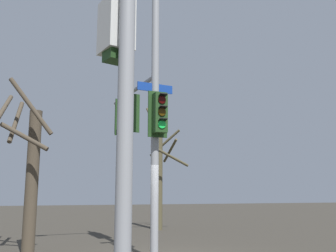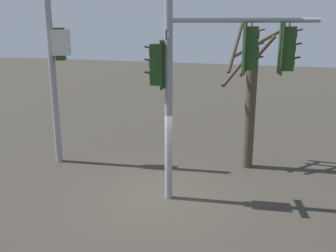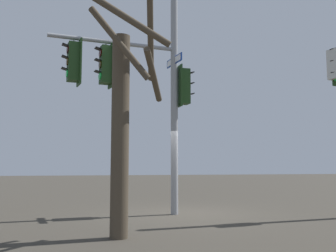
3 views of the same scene
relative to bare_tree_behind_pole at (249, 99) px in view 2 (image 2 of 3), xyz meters
The scene contains 4 objects.
ground_plane 4.77m from the bare_tree_behind_pole, 31.23° to the right, with size 80.00×80.00×0.00m, color #38332B.
main_signal_pole_assembly 4.00m from the bare_tree_behind_pole, 18.18° to the right, with size 3.12×4.40×9.18m.
secondary_pole_assembly 6.96m from the bare_tree_behind_pole, 75.24° to the right, with size 0.57×0.81×7.80m.
bare_tree_behind_pole is the anchor object (origin of this frame).
Camera 2 is at (9.54, 3.53, 4.93)m, focal length 40.12 mm.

